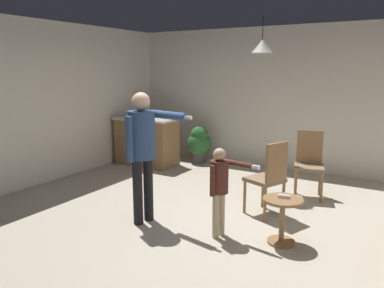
# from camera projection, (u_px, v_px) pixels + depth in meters

# --- Properties ---
(ground) EXTENTS (7.68, 7.68, 0.00)m
(ground) POSITION_uv_depth(u_px,v_px,m) (203.00, 223.00, 4.83)
(ground) COLOR #B2A893
(wall_back) EXTENTS (6.40, 0.10, 2.70)m
(wall_back) POSITION_uv_depth(u_px,v_px,m) (285.00, 99.00, 7.27)
(wall_back) COLOR silver
(wall_back) RESTS_ON ground
(wall_left) EXTENTS (0.10, 6.40, 2.70)m
(wall_left) POSITION_uv_depth(u_px,v_px,m) (30.00, 104.00, 6.17)
(wall_left) COLOR silver
(wall_left) RESTS_ON ground
(kitchen_counter) EXTENTS (1.26, 0.66, 0.95)m
(kitchen_counter) POSITION_uv_depth(u_px,v_px,m) (147.00, 141.00, 7.71)
(kitchen_counter) COLOR olive
(kitchen_counter) RESTS_ON ground
(side_table_by_couch) EXTENTS (0.44, 0.44, 0.52)m
(side_table_by_couch) POSITION_uv_depth(u_px,v_px,m) (282.00, 215.00, 4.21)
(side_table_by_couch) COLOR olive
(side_table_by_couch) RESTS_ON ground
(person_adult) EXTENTS (0.84, 0.47, 1.64)m
(person_adult) POSITION_uv_depth(u_px,v_px,m) (143.00, 143.00, 4.67)
(person_adult) COLOR black
(person_adult) RESTS_ON ground
(person_child) EXTENTS (0.57, 0.30, 1.05)m
(person_child) POSITION_uv_depth(u_px,v_px,m) (220.00, 183.00, 4.32)
(person_child) COLOR tan
(person_child) RESTS_ON ground
(dining_chair_by_counter) EXTENTS (0.52, 0.52, 1.00)m
(dining_chair_by_counter) POSITION_uv_depth(u_px,v_px,m) (309.00, 161.00, 5.74)
(dining_chair_by_counter) COLOR olive
(dining_chair_by_counter) RESTS_ON ground
(dining_chair_near_wall) EXTENTS (0.55, 0.55, 1.00)m
(dining_chair_near_wall) POSITION_uv_depth(u_px,v_px,m) (269.00, 176.00, 4.97)
(dining_chair_near_wall) COLOR olive
(dining_chair_near_wall) RESTS_ON ground
(potted_plant_corner) EXTENTS (0.49, 0.49, 0.75)m
(potted_plant_corner) POSITION_uv_depth(u_px,v_px,m) (199.00, 143.00, 7.88)
(potted_plant_corner) COLOR #4C4742
(potted_plant_corner) RESTS_ON ground
(spare_remote_on_table) EXTENTS (0.13, 0.06, 0.04)m
(spare_remote_on_table) POSITION_uv_depth(u_px,v_px,m) (284.00, 197.00, 4.19)
(spare_remote_on_table) COLOR white
(spare_remote_on_table) RESTS_ON side_table_by_couch
(ceiling_light_pendant) EXTENTS (0.32, 0.32, 0.55)m
(ceiling_light_pendant) POSITION_uv_depth(u_px,v_px,m) (262.00, 46.00, 5.81)
(ceiling_light_pendant) COLOR silver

